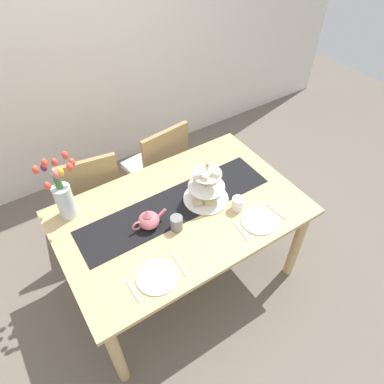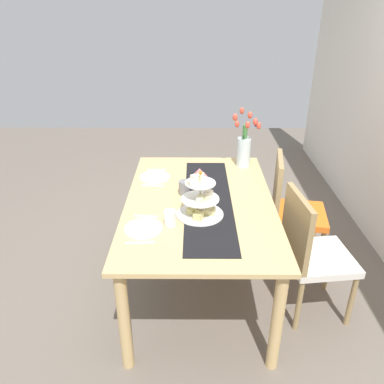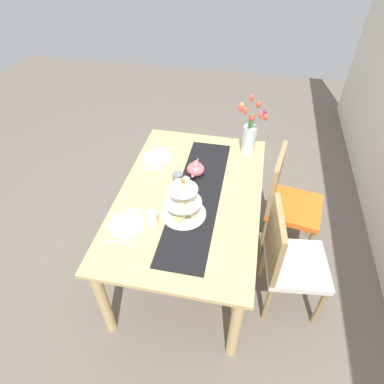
{
  "view_description": "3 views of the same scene",
  "coord_description": "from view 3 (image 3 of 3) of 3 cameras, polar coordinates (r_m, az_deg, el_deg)",
  "views": [
    {
      "loc": [
        -0.77,
        -1.31,
        2.45
      ],
      "look_at": [
        0.1,
        0.02,
        0.86
      ],
      "focal_mm": 33.14,
      "sensor_mm": 36.0,
      "label": 1
    },
    {
      "loc": [
        2.3,
        -0.04,
        1.99
      ],
      "look_at": [
        -0.02,
        -0.05,
        0.81
      ],
      "focal_mm": 35.7,
      "sensor_mm": 36.0,
      "label": 2
    },
    {
      "loc": [
        1.69,
        0.36,
        2.37
      ],
      "look_at": [
        -0.01,
        0.02,
        0.77
      ],
      "focal_mm": 31.04,
      "sensor_mm": 36.0,
      "label": 3
    }
  ],
  "objects": [
    {
      "name": "knife_left",
      "position": [
        2.6,
        -6.85,
        3.89
      ],
      "size": [
        0.02,
        0.17,
        0.01
      ],
      "primitive_type": "cube",
      "rotation": [
        0.0,
        0.0,
        -0.06
      ],
      "color": "silver",
      "rests_on": "dining_table"
    },
    {
      "name": "mug_white_text",
      "position": [
        2.15,
        -6.89,
        -4.49
      ],
      "size": [
        0.08,
        0.08,
        0.09
      ],
      "primitive_type": "cylinder",
      "color": "white",
      "rests_on": "dining_table"
    },
    {
      "name": "fork_left",
      "position": [
        2.82,
        -5.17,
        7.52
      ],
      "size": [
        0.02,
        0.15,
        0.01
      ],
      "primitive_type": "cube",
      "rotation": [
        0.0,
        0.0,
        -0.0
      ],
      "color": "silver",
      "rests_on": "dining_table"
    },
    {
      "name": "mug_grey",
      "position": [
        2.42,
        -2.47,
        2.3
      ],
      "size": [
        0.08,
        0.08,
        0.09
      ],
      "primitive_type": "cylinder",
      "color": "slate",
      "rests_on": "table_runner"
    },
    {
      "name": "fork_right",
      "position": [
        2.29,
        -9.97,
        -2.95
      ],
      "size": [
        0.03,
        0.15,
        0.01
      ],
      "primitive_type": "cube",
      "rotation": [
        0.0,
        0.0,
        -0.1
      ],
      "color": "silver",
      "rests_on": "dining_table"
    },
    {
      "name": "dining_table",
      "position": [
        2.44,
        -0.41,
        -2.2
      ],
      "size": [
        1.57,
        1.01,
        0.75
      ],
      "color": "tan",
      "rests_on": "ground_plane"
    },
    {
      "name": "tiered_cake_stand",
      "position": [
        2.16,
        -1.45,
        -2.1
      ],
      "size": [
        0.3,
        0.3,
        0.3
      ],
      "color": "beige",
      "rests_on": "table_runner"
    },
    {
      "name": "dinner_plate_right",
      "position": [
        2.2,
        -11.19,
        -5.55
      ],
      "size": [
        0.23,
        0.23,
        0.01
      ],
      "primitive_type": "cylinder",
      "color": "white",
      "rests_on": "dining_table"
    },
    {
      "name": "ground_plane",
      "position": [
        2.93,
        -0.35,
        -11.24
      ],
      "size": [
        8.0,
        8.0,
        0.0
      ],
      "primitive_type": "plane",
      "color": "#6B6056"
    },
    {
      "name": "dinner_plate_left",
      "position": [
        2.7,
        -5.98,
        5.81
      ],
      "size": [
        0.23,
        0.23,
        0.01
      ],
      "primitive_type": "cylinder",
      "color": "white",
      "rests_on": "dining_table"
    },
    {
      "name": "table_runner",
      "position": [
        2.36,
        0.98,
        -0.61
      ],
      "size": [
        1.31,
        0.32,
        0.0
      ],
      "primitive_type": "cube",
      "color": "black",
      "rests_on": "dining_table"
    },
    {
      "name": "tulip_vase",
      "position": [
        2.71,
        9.88,
        9.9
      ],
      "size": [
        0.23,
        0.23,
        0.46
      ],
      "color": "silver",
      "rests_on": "dining_table"
    },
    {
      "name": "teapot",
      "position": [
        2.5,
        0.64,
        4.05
      ],
      "size": [
        0.24,
        0.13,
        0.14
      ],
      "color": "#D66B75",
      "rests_on": "table_runner"
    },
    {
      "name": "chair_right",
      "position": [
        2.4,
        16.12,
        -10.86
      ],
      "size": [
        0.47,
        0.47,
        0.91
      ],
      "color": "#9C8254",
      "rests_on": "ground_plane"
    },
    {
      "name": "knife_right",
      "position": [
        2.12,
        -12.5,
        -8.44
      ],
      "size": [
        0.03,
        0.17,
        0.01
      ],
      "primitive_type": "cube",
      "rotation": [
        0.0,
        0.0,
        0.07
      ],
      "color": "silver",
      "rests_on": "dining_table"
    },
    {
      "name": "chair_left",
      "position": [
        2.8,
        16.0,
        -1.2
      ],
      "size": [
        0.48,
        0.48,
        0.91
      ],
      "color": "#9C8254",
      "rests_on": "ground_plane"
    }
  ]
}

